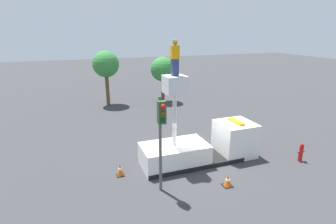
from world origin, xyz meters
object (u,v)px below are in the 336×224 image
Objects in this scene: bucket_truck at (202,146)px; tree_left_bg at (163,70)px; traffic_light_pole at (161,127)px; traffic_cone_rear at (120,170)px; tree_right_bg at (106,65)px; fire_hydrant at (301,152)px; traffic_cone_curbside at (228,181)px; worker at (175,58)px.

bucket_truck reaches higher than tree_left_bg.
traffic_light_pole is at bearing -145.85° from bucket_truck.
tree_right_bg reaches higher than traffic_cone_rear.
traffic_cone_rear is at bearing -117.83° from tree_left_bg.
bucket_truck is 4.78m from traffic_cone_rear.
fire_hydrant is at bearing 0.49° from traffic_light_pole.
bucket_truck is at bearing 89.37° from traffic_cone_curbside.
tree_right_bg reaches higher than bucket_truck.
traffic_cone_curbside is 17.51m from tree_right_bg.
bucket_truck is 1.45× the size of tree_left_bg.
worker is at bearing 163.47° from fire_hydrant.
traffic_light_pole is (-3.17, -2.15, 2.32)m from bucket_truck.
worker is 0.37× the size of tree_left_bg.
traffic_cone_curbside is 0.13× the size of tree_left_bg.
traffic_cone_curbside is at bearing -59.41° from worker.
traffic_light_pole is at bearing -89.33° from tree_right_bg.
worker is 2.55× the size of traffic_cone_rear.
tree_left_bg is at bearing 73.35° from worker.
traffic_cone_rear is (-1.57, 2.09, -2.91)m from traffic_light_pole.
fire_hydrant is at bearing -11.33° from traffic_cone_rear.
worker is at bearing -83.21° from tree_right_bg.
tree_right_bg reaches higher than tree_left_bg.
bucket_truck is 6.17× the size of fire_hydrant.
traffic_cone_rear is (-4.74, -0.07, -0.59)m from bucket_truck.
tree_right_bg is (-0.19, 16.10, 0.79)m from traffic_light_pole.
tree_right_bg is at bearing 84.38° from traffic_cone_rear.
traffic_cone_rear is 1.16× the size of traffic_cone_curbside.
traffic_light_pole is at bearing -109.47° from tree_left_bg.
worker is 6.52m from traffic_cone_curbside.
traffic_cone_curbside is at bearing -30.34° from traffic_cone_rear.
tree_right_bg reaches higher than traffic_light_pole.
fire_hydrant is (7.01, -2.08, -5.37)m from worker.
worker reaches higher than fire_hydrant.
fire_hydrant is 1.86× the size of traffic_cone_curbside.
traffic_cone_rear is (-10.05, 2.01, -0.22)m from fire_hydrant.
bucket_truck is 1.49× the size of traffic_light_pole.
bucket_truck is at bearing 0.80° from traffic_cone_rear.
traffic_light_pole is 6.67× the size of traffic_cone_rear.
tree_left_bg is at bearing -8.31° from tree_right_bg.
worker reaches higher than tree_left_bg.
worker is at bearing -106.65° from tree_left_bg.
tree_left_bg reaches higher than traffic_light_pole.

